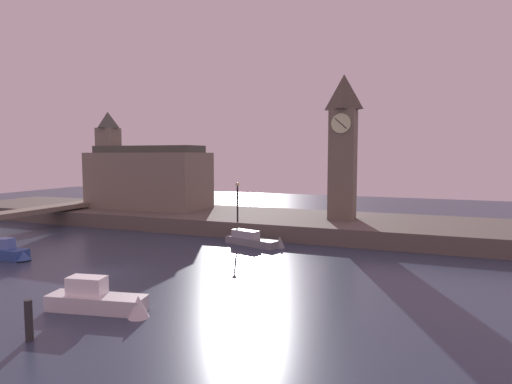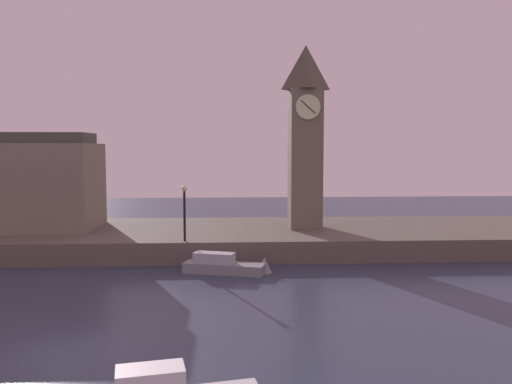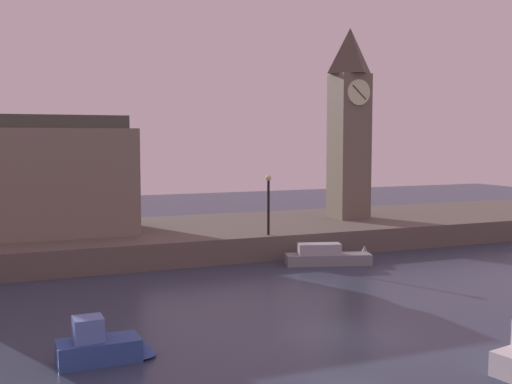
{
  "view_description": "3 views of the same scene",
  "coord_description": "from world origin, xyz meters",
  "px_view_note": "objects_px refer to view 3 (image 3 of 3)",
  "views": [
    {
      "loc": [
        19.42,
        -21.75,
        7.68
      ],
      "look_at": [
        3.59,
        17.99,
        4.01
      ],
      "focal_mm": 30.45,
      "sensor_mm": 36.0,
      "label": 1
    },
    {
      "loc": [
        5.96,
        -18.9,
        7.59
      ],
      "look_at": [
        7.83,
        16.12,
        4.59
      ],
      "focal_mm": 36.11,
      "sensor_mm": 36.0,
      "label": 2
    },
    {
      "loc": [
        -12.04,
        -19.76,
        7.36
      ],
      "look_at": [
        3.22,
        17.0,
        3.92
      ],
      "focal_mm": 43.97,
      "sensor_mm": 36.0,
      "label": 3
    }
  ],
  "objects_px": {
    "parliament_hall": "(8,175)",
    "boat_tour_blue": "(106,346)",
    "boat_cruiser_grey": "(335,256)",
    "streetlamp": "(268,197)",
    "clock_tower": "(349,120)"
  },
  "relations": [
    {
      "from": "clock_tower",
      "to": "streetlamp",
      "type": "distance_m",
      "value": 11.23
    },
    {
      "from": "parliament_hall",
      "to": "streetlamp",
      "type": "distance_m",
      "value": 15.72
    },
    {
      "from": "parliament_hall",
      "to": "boat_cruiser_grey",
      "type": "distance_m",
      "value": 20.15
    },
    {
      "from": "boat_cruiser_grey",
      "to": "boat_tour_blue",
      "type": "bearing_deg",
      "value": -143.46
    },
    {
      "from": "streetlamp",
      "to": "boat_cruiser_grey",
      "type": "bearing_deg",
      "value": -42.37
    },
    {
      "from": "boat_tour_blue",
      "to": "boat_cruiser_grey",
      "type": "bearing_deg",
      "value": 36.54
    },
    {
      "from": "parliament_hall",
      "to": "streetlamp",
      "type": "xyz_separation_m",
      "value": [
        14.48,
        -5.94,
        -1.36
      ]
    },
    {
      "from": "parliament_hall",
      "to": "boat_tour_blue",
      "type": "distance_m",
      "value": 20.55
    },
    {
      "from": "clock_tower",
      "to": "boat_cruiser_grey",
      "type": "distance_m",
      "value": 12.76
    },
    {
      "from": "clock_tower",
      "to": "boat_cruiser_grey",
      "type": "bearing_deg",
      "value": -125.19
    },
    {
      "from": "boat_tour_blue",
      "to": "boat_cruiser_grey",
      "type": "distance_m",
      "value": 18.69
    },
    {
      "from": "boat_tour_blue",
      "to": "boat_cruiser_grey",
      "type": "relative_size",
      "value": 0.57
    },
    {
      "from": "parliament_hall",
      "to": "streetlamp",
      "type": "relative_size",
      "value": 3.78
    },
    {
      "from": "clock_tower",
      "to": "streetlamp",
      "type": "height_order",
      "value": "clock_tower"
    },
    {
      "from": "parliament_hall",
      "to": "boat_tour_blue",
      "type": "height_order",
      "value": "parliament_hall"
    }
  ]
}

